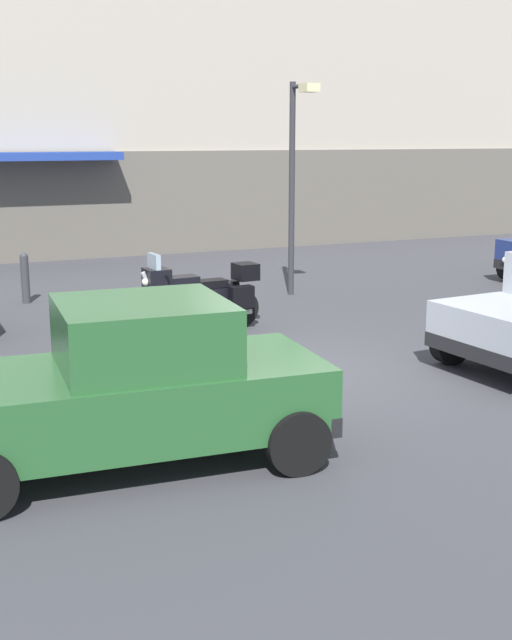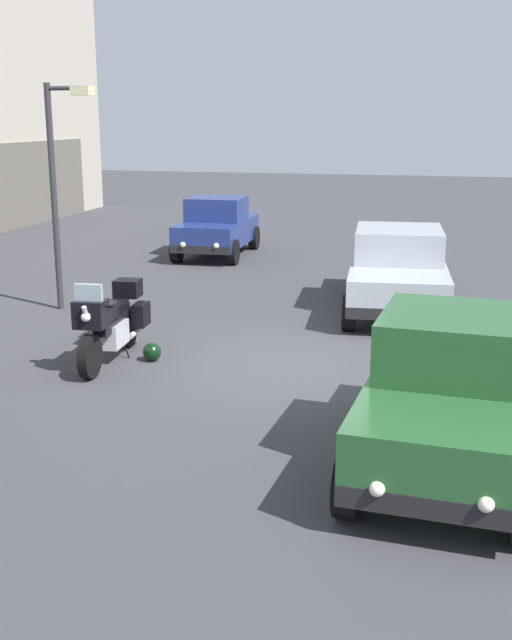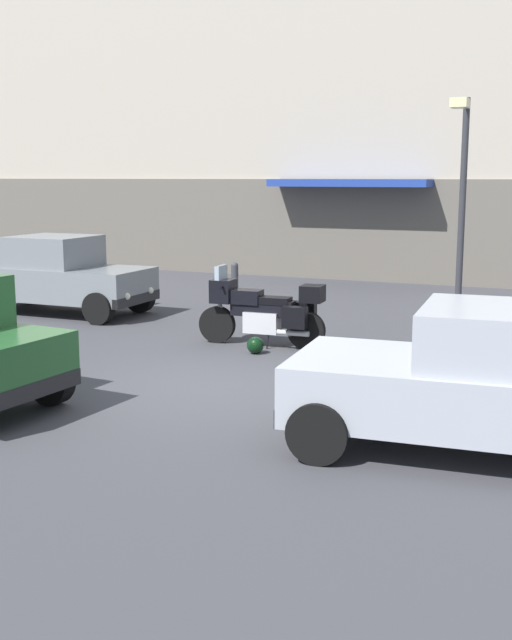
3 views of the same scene
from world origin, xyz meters
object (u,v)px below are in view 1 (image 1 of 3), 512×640
Objects in this scene: streetlamp_curbside at (296,166)px; bollard_curbside at (25,276)px; helmet at (220,331)px; car_hatchback_near at (133,386)px; motorcycle at (199,295)px.

streetlamp_curbside is 4.25× the size of bollard_curbside.
car_hatchback_near is (-2.64, -4.43, 0.67)m from helmet.
car_hatchback_near reaches higher than bollard_curbside.
streetlamp_curbside is (5.38, 7.23, 1.80)m from car_hatchback_near.
motorcycle reaches higher than bollard_curbside.
motorcycle is at bearing -58.02° from bollard_curbside.
bollard_curbside is at bearing -62.06° from motorcycle.
helmet is at bearing 97.28° from motorcycle.
bollard_curbside is (-2.39, 4.25, 0.39)m from helmet.
streetlamp_curbside reaches higher than car_hatchback_near.
motorcycle is at bearing 101.32° from helmet.
bollard_curbside is (-2.27, 3.63, -0.09)m from motorcycle.
motorcycle is 0.54× the size of streetlamp_curbside.
motorcycle is 4.11m from streetlamp_curbside.
helmet is 0.07× the size of car_hatchback_near.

